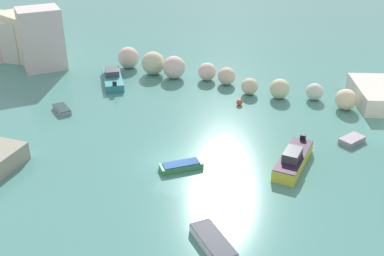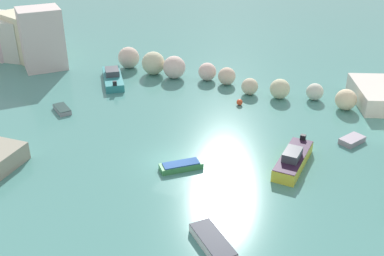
{
  "view_description": "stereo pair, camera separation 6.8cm",
  "coord_description": "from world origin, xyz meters",
  "px_view_note": "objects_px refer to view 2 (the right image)",
  "views": [
    {
      "loc": [
        14.93,
        -28.61,
        19.66
      ],
      "look_at": [
        0.0,
        4.4,
        1.0
      ],
      "focal_mm": 42.78,
      "sensor_mm": 36.0,
      "label": 1
    },
    {
      "loc": [
        14.99,
        -28.58,
        19.66
      ],
      "look_at": [
        0.0,
        4.4,
        1.0
      ],
      "focal_mm": 42.78,
      "sensor_mm": 36.0,
      "label": 2
    }
  ],
  "objects_px": {
    "moored_boat_2": "(62,109)",
    "moored_boat_0": "(293,159)",
    "moored_boat_1": "(113,78)",
    "moored_boat_6": "(213,242)",
    "moored_boat_5": "(352,140)",
    "moored_boat_4": "(181,166)",
    "channel_buoy": "(240,102)"
  },
  "relations": [
    {
      "from": "moored_boat_2",
      "to": "moored_boat_0",
      "type": "bearing_deg",
      "value": 32.41
    },
    {
      "from": "moored_boat_1",
      "to": "moored_boat_6",
      "type": "relative_size",
      "value": 1.68
    },
    {
      "from": "moored_boat_0",
      "to": "moored_boat_5",
      "type": "xyz_separation_m",
      "value": [
        3.87,
        6.05,
        -0.38
      ]
    },
    {
      "from": "moored_boat_6",
      "to": "moored_boat_4",
      "type": "bearing_deg",
      "value": -11.92
    },
    {
      "from": "moored_boat_0",
      "to": "moored_boat_1",
      "type": "height_order",
      "value": "moored_boat_0"
    },
    {
      "from": "channel_buoy",
      "to": "moored_boat_2",
      "type": "xyz_separation_m",
      "value": [
        -15.8,
        -8.9,
        -0.08
      ]
    },
    {
      "from": "moored_boat_2",
      "to": "moored_boat_5",
      "type": "height_order",
      "value": "moored_boat_5"
    },
    {
      "from": "moored_boat_1",
      "to": "moored_boat_4",
      "type": "xyz_separation_m",
      "value": [
        15.39,
        -13.71,
        -0.29
      ]
    },
    {
      "from": "moored_boat_1",
      "to": "moored_boat_0",
      "type": "bearing_deg",
      "value": -149.91
    },
    {
      "from": "moored_boat_2",
      "to": "moored_boat_5",
      "type": "xyz_separation_m",
      "value": [
        27.51,
        5.37,
        0.01
      ]
    },
    {
      "from": "moored_boat_5",
      "to": "channel_buoy",
      "type": "bearing_deg",
      "value": 101.11
    },
    {
      "from": "moored_boat_1",
      "to": "moored_boat_2",
      "type": "relative_size",
      "value": 2.38
    },
    {
      "from": "moored_boat_1",
      "to": "moored_boat_2",
      "type": "xyz_separation_m",
      "value": [
        -0.23,
        -8.94,
        -0.31
      ]
    },
    {
      "from": "moored_boat_0",
      "to": "moored_boat_4",
      "type": "height_order",
      "value": "moored_boat_0"
    },
    {
      "from": "moored_boat_0",
      "to": "moored_boat_2",
      "type": "bearing_deg",
      "value": -89.71
    },
    {
      "from": "moored_boat_0",
      "to": "moored_boat_5",
      "type": "bearing_deg",
      "value": 149.37
    },
    {
      "from": "moored_boat_0",
      "to": "moored_boat_1",
      "type": "bearing_deg",
      "value": -110.4
    },
    {
      "from": "moored_boat_4",
      "to": "moored_boat_5",
      "type": "bearing_deg",
      "value": 177.51
    },
    {
      "from": "moored_boat_2",
      "to": "moored_boat_4",
      "type": "xyz_separation_m",
      "value": [
        15.62,
        -4.77,
        0.03
      ]
    },
    {
      "from": "moored_boat_1",
      "to": "moored_boat_5",
      "type": "distance_m",
      "value": 27.51
    },
    {
      "from": "moored_boat_5",
      "to": "moored_boat_6",
      "type": "bearing_deg",
      "value": -171.66
    },
    {
      "from": "moored_boat_2",
      "to": "moored_boat_4",
      "type": "height_order",
      "value": "moored_boat_4"
    },
    {
      "from": "moored_boat_1",
      "to": "moored_boat_4",
      "type": "relative_size",
      "value": 1.98
    },
    {
      "from": "moored_boat_0",
      "to": "moored_boat_6",
      "type": "distance_m",
      "value": 11.63
    },
    {
      "from": "moored_boat_4",
      "to": "moored_boat_5",
      "type": "height_order",
      "value": "moored_boat_4"
    },
    {
      "from": "moored_boat_1",
      "to": "moored_boat_4",
      "type": "bearing_deg",
      "value": -169.26
    },
    {
      "from": "moored_boat_2",
      "to": "moored_boat_4",
      "type": "distance_m",
      "value": 16.33
    },
    {
      "from": "channel_buoy",
      "to": "moored_boat_2",
      "type": "relative_size",
      "value": 0.23
    },
    {
      "from": "moored_boat_1",
      "to": "moored_boat_2",
      "type": "height_order",
      "value": "moored_boat_1"
    },
    {
      "from": "channel_buoy",
      "to": "moored_boat_0",
      "type": "height_order",
      "value": "moored_boat_0"
    },
    {
      "from": "moored_boat_0",
      "to": "moored_boat_4",
      "type": "distance_m",
      "value": 9.01
    },
    {
      "from": "moored_boat_0",
      "to": "moored_boat_2",
      "type": "height_order",
      "value": "moored_boat_0"
    }
  ]
}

